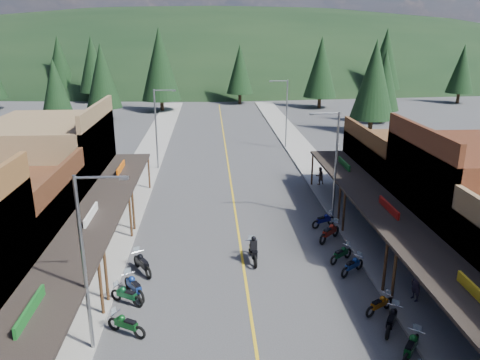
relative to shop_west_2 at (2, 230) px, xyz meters
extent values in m
plane|color=#38383A|center=(13.75, -1.70, -2.53)|extent=(220.00, 220.00, 0.00)
cube|color=gold|center=(13.75, 18.30, -2.53)|extent=(0.15, 90.00, 0.01)
cube|color=gray|center=(5.05, 18.30, -2.46)|extent=(3.40, 94.00, 0.15)
cube|color=gray|center=(22.45, 18.30, -2.46)|extent=(3.40, 94.00, 0.15)
cube|color=black|center=(5.05, -9.60, 0.47)|extent=(3.20, 10.20, 0.18)
cylinder|color=#472D19|center=(6.55, -5.10, -1.03)|extent=(0.16, 0.16, 3.00)
cube|color=#14591E|center=(5.05, -9.60, 0.67)|extent=(0.12, 3.00, 0.70)
cube|color=#3F2111|center=(3.60, 0.00, 0.57)|extent=(0.30, 9.00, 6.20)
cube|color=black|center=(5.05, 0.00, 0.47)|extent=(3.20, 9.00, 0.18)
cylinder|color=#472D19|center=(6.55, -3.90, -1.03)|extent=(0.16, 0.16, 3.00)
cylinder|color=#472D19|center=(6.55, 3.90, -1.03)|extent=(0.16, 0.16, 3.00)
cube|color=silver|center=(5.05, 0.00, 0.67)|extent=(0.12, 3.00, 0.70)
cube|color=brown|center=(-0.25, 9.60, 0.97)|extent=(8.00, 10.20, 7.00)
cube|color=brown|center=(3.60, 9.60, 1.57)|extent=(0.30, 10.20, 8.20)
cube|color=black|center=(5.05, 9.60, 0.47)|extent=(3.20, 10.20, 0.18)
cylinder|color=#472D19|center=(6.55, 5.10, -1.03)|extent=(0.16, 0.16, 3.00)
cylinder|color=#472D19|center=(6.55, 14.10, -1.03)|extent=(0.16, 0.16, 3.00)
cube|color=#CC590C|center=(5.05, 9.60, 0.67)|extent=(0.12, 3.00, 0.70)
cube|color=black|center=(22.45, -9.60, 0.47)|extent=(3.20, 10.20, 0.18)
cylinder|color=#472D19|center=(20.95, -5.10, -1.03)|extent=(0.16, 0.16, 3.00)
cube|color=gold|center=(22.45, -9.60, 0.67)|extent=(0.12, 3.00, 0.70)
cube|color=#562B19|center=(27.75, 0.00, 0.97)|extent=(8.00, 9.00, 7.00)
cube|color=#562B19|center=(23.90, 0.00, 1.57)|extent=(0.30, 9.00, 8.20)
cube|color=black|center=(22.45, 0.00, 0.47)|extent=(3.20, 9.00, 0.18)
cylinder|color=#472D19|center=(20.95, -3.90, -1.03)|extent=(0.16, 0.16, 3.00)
cylinder|color=#472D19|center=(20.95, 3.90, -1.03)|extent=(0.16, 0.16, 3.00)
cube|color=#B2140F|center=(22.45, 0.00, 0.67)|extent=(0.12, 3.00, 0.70)
cube|color=#4C2D16|center=(27.75, 9.60, -0.03)|extent=(8.00, 10.20, 5.00)
cube|color=#4C2D16|center=(23.90, 9.60, 0.57)|extent=(0.30, 10.20, 6.20)
cube|color=black|center=(22.45, 9.60, 0.47)|extent=(3.20, 10.20, 0.18)
cylinder|color=#472D19|center=(20.95, 5.10, -1.03)|extent=(0.16, 0.16, 3.00)
cylinder|color=#472D19|center=(20.95, 14.10, -1.03)|extent=(0.16, 0.16, 3.00)
cube|color=#14591E|center=(22.45, 9.60, 0.67)|extent=(0.12, 3.00, 0.70)
cylinder|color=gray|center=(6.65, -7.70, 1.47)|extent=(0.16, 0.16, 8.00)
cylinder|color=gray|center=(7.65, -7.70, 5.37)|extent=(2.00, 0.10, 0.10)
cube|color=gray|center=(8.55, -7.70, 5.32)|extent=(0.35, 0.18, 0.12)
cylinder|color=gray|center=(6.65, 20.30, 1.47)|extent=(0.16, 0.16, 8.00)
cylinder|color=gray|center=(7.65, 20.30, 5.37)|extent=(2.00, 0.10, 0.10)
cube|color=gray|center=(8.55, 20.30, 5.32)|extent=(0.35, 0.18, 0.12)
cylinder|color=gray|center=(20.85, 6.30, 1.47)|extent=(0.16, 0.16, 8.00)
cylinder|color=gray|center=(19.85, 6.30, 5.37)|extent=(2.00, 0.10, 0.10)
cube|color=gray|center=(18.95, 6.30, 5.32)|extent=(0.35, 0.18, 0.12)
cylinder|color=gray|center=(20.85, 28.30, 1.47)|extent=(0.16, 0.16, 8.00)
cylinder|color=gray|center=(19.85, 28.30, 5.37)|extent=(2.00, 0.10, 0.10)
cube|color=gray|center=(18.95, 28.30, 5.32)|extent=(0.35, 0.18, 0.12)
ellipsoid|color=black|center=(13.75, 133.30, -2.53)|extent=(310.00, 140.00, 60.00)
cylinder|color=black|center=(-10.25, 68.30, -1.53)|extent=(0.60, 0.60, 2.00)
cone|color=black|center=(-10.25, 68.30, 4.72)|extent=(5.88, 5.88, 10.50)
cylinder|color=black|center=(3.75, 56.30, -1.53)|extent=(0.60, 0.60, 2.00)
cone|color=black|center=(3.75, 56.30, 5.47)|extent=(6.72, 6.72, 12.00)
cylinder|color=black|center=(17.75, 64.30, -1.53)|extent=(0.60, 0.60, 2.00)
cone|color=black|center=(17.75, 64.30, 3.97)|extent=(5.04, 5.04, 9.00)
cylinder|color=black|center=(31.75, 58.30, -1.53)|extent=(0.60, 0.60, 2.00)
cone|color=black|center=(31.75, 58.30, 4.72)|extent=(5.88, 5.88, 10.50)
cylinder|color=black|center=(47.75, 70.30, -1.53)|extent=(0.60, 0.60, 2.00)
cone|color=black|center=(47.75, 70.30, 5.47)|extent=(6.72, 6.72, 12.00)
cylinder|color=black|center=(59.75, 62.30, -1.53)|extent=(0.60, 0.60, 2.00)
cone|color=black|center=(59.75, 62.30, 3.97)|extent=(5.04, 5.04, 9.00)
cylinder|color=black|center=(-18.25, 74.30, -1.53)|extent=(0.60, 0.60, 2.00)
cone|color=black|center=(-18.25, 74.30, 4.72)|extent=(5.88, 5.88, 10.50)
cylinder|color=black|center=(-8.25, 38.30, -1.53)|extent=(0.60, 0.60, 2.00)
cone|color=black|center=(-8.25, 38.30, 3.47)|extent=(4.48, 4.48, 8.00)
cylinder|color=black|center=(37.75, 43.30, -1.53)|extent=(0.60, 0.60, 2.00)
cone|color=black|center=(37.75, 43.30, 3.87)|extent=(4.93, 4.93, 8.80)
cylinder|color=black|center=(-4.25, 48.30, -1.53)|extent=(0.60, 0.60, 2.00)
cone|color=black|center=(-4.25, 48.30, 4.27)|extent=(5.38, 5.38, 9.60)
cylinder|color=black|center=(33.75, 36.30, -1.53)|extent=(0.60, 0.60, 2.00)
cone|color=black|center=(33.75, 36.30, 4.67)|extent=(5.82, 5.82, 10.40)
imported|color=#272031|center=(22.24, -4.94, -1.49)|extent=(0.58, 0.73, 1.78)
imported|color=brown|center=(21.65, 14.11, -1.57)|extent=(0.89, 0.69, 1.62)
camera|label=1|loc=(11.93, -25.29, 10.77)|focal=35.00mm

